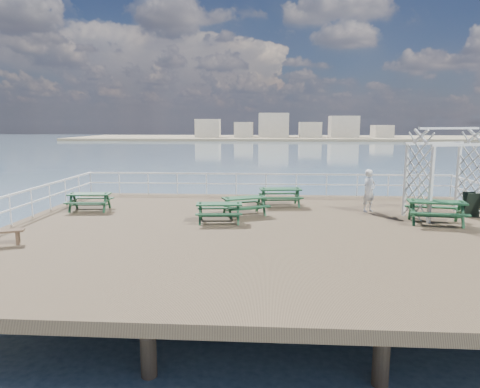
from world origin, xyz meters
name	(u,v)px	position (x,y,z in m)	size (l,w,h in m)	color
ground	(265,233)	(0.00, 0.00, -0.15)	(18.00, 14.00, 0.30)	brown
sea_backdrop	(304,135)	(12.54, 134.07, -0.51)	(300.00, 300.00, 9.20)	#3C5265
railing	(264,191)	(-0.07, 2.57, 0.87)	(17.77, 13.76, 1.10)	silver
picnic_table_a	(90,198)	(-7.15, 2.67, 0.51)	(1.75, 1.46, 0.80)	#153B22
picnic_table_b	(280,193)	(0.63, 4.16, 0.55)	(1.89, 1.59, 0.85)	#153B22
picnic_table_c	(436,207)	(6.01, 1.17, 0.59)	(2.12, 1.82, 0.92)	#153B22
picnic_table_d	(219,208)	(-1.65, 0.91, 0.50)	(1.72, 1.44, 0.79)	#153B22
picnic_table_e	(244,202)	(-0.82, 2.15, 0.51)	(2.04, 1.87, 0.80)	#153B22
trellis_arbor	(446,178)	(6.72, 2.33, 1.50)	(3.05, 2.33, 3.37)	silver
sandwich_board	(472,205)	(7.80, 2.38, 0.47)	(0.62, 0.49, 0.96)	black
person	(369,191)	(4.12, 3.12, 0.85)	(0.62, 0.41, 1.70)	white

